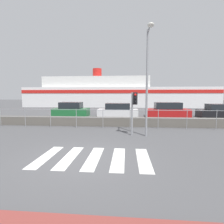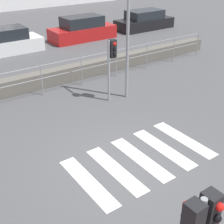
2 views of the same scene
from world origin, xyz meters
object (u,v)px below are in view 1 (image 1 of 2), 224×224
streetlamp (148,70)px  parked_car_red (168,111)px  ferry_boat (114,94)px  parked_car_green (71,110)px  parked_car_black (221,112)px  parked_car_white (118,111)px  traffic_light_far (134,104)px

streetlamp → parked_car_red: size_ratio=1.31×
streetlamp → ferry_boat: 26.69m
parked_car_green → parked_car_black: 15.81m
streetlamp → parked_car_white: (-2.04, 9.24, -3.02)m
parked_car_red → parked_car_green: bearing=180.0°
traffic_light_far → ferry_boat: size_ratio=0.07×
parked_car_red → parked_car_black: 5.40m
streetlamp → parked_car_white: 9.93m
parked_car_green → streetlamp: bearing=-52.1°
parked_car_green → parked_car_red: size_ratio=0.87×
parked_car_white → parked_car_green: bearing=180.0°
traffic_light_far → parked_car_red: (3.90, 8.86, -1.14)m
streetlamp → parked_car_red: (3.22, 9.24, -2.97)m
traffic_light_far → parked_car_green: bearing=126.3°
parked_car_green → parked_car_white: 5.15m
streetlamp → parked_car_black: 12.99m
traffic_light_far → parked_car_red: 9.75m
parked_car_green → parked_car_white: parked_car_green is taller
ferry_boat → parked_car_white: 17.35m
ferry_boat → parked_car_green: size_ratio=9.66×
parked_car_red → ferry_boat: bearing=111.7°
streetlamp → parked_car_green: 12.08m
traffic_light_far → ferry_boat: bearing=96.4°
traffic_light_far → streetlamp: (0.68, -0.38, 1.83)m
ferry_boat → parked_car_green: ferry_boat is taller
traffic_light_far → parked_car_white: 9.04m
parked_car_red → parked_car_black: (5.40, 0.00, -0.06)m
traffic_light_far → parked_car_green: size_ratio=0.64×
ferry_boat → parked_car_black: (12.24, -17.18, -1.91)m
parked_car_green → parked_car_red: (10.41, 0.00, 0.00)m
traffic_light_far → streetlamp: 1.99m
parked_car_black → parked_car_red: bearing=180.0°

